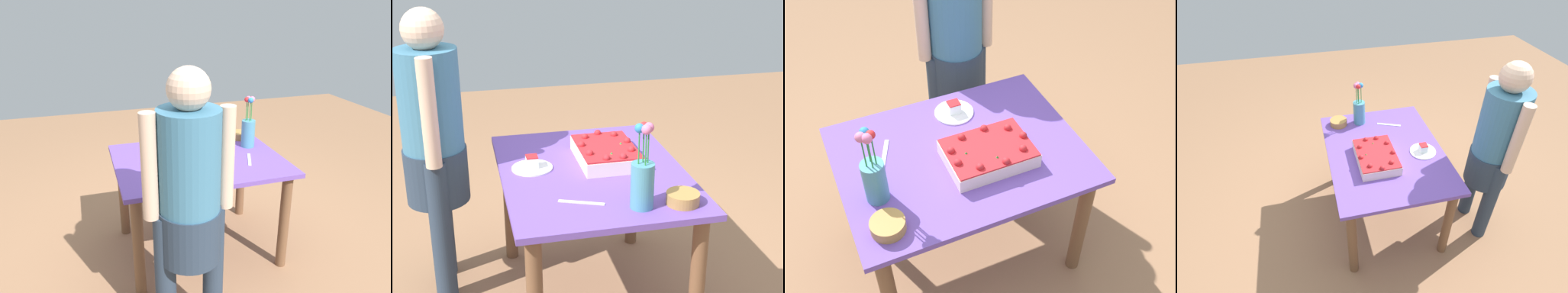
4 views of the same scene
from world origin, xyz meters
The scene contains 8 objects.
ground_plane centered at (0.00, 0.00, 0.00)m, with size 8.00×8.00×0.00m, color #9B6E4D.
dining_table centered at (0.00, 0.00, 0.60)m, with size 1.14×0.87×0.73m.
sheet_cake centered at (0.10, -0.10, 0.77)m, with size 0.39×0.28×0.10m.
serving_plate_with_slice centered at (0.08, 0.28, 0.74)m, with size 0.20×0.20×0.07m.
cake_knife centered at (-0.33, 0.13, 0.73)m, with size 0.20×0.02×0.00m, color silver.
flower_vase centered at (-0.42, -0.11, 0.86)m, with size 0.10×0.10×0.38m.
fruit_bowl centered at (-0.43, -0.30, 0.75)m, with size 0.14×0.14×0.05m, color #AF8041.
person_standing centered at (0.28, 0.74, 0.85)m, with size 0.45×0.31×1.49m.
Camera 3 is at (-0.58, -1.53, 2.32)m, focal length 45.00 mm.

